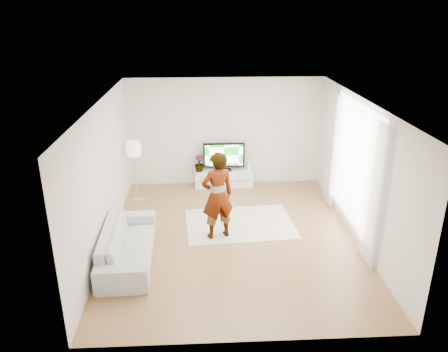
{
  "coord_description": "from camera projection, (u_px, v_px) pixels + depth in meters",
  "views": [
    {
      "loc": [
        -0.6,
        -7.88,
        4.45
      ],
      "look_at": [
        -0.16,
        0.4,
        1.2
      ],
      "focal_mm": 35.0,
      "sensor_mm": 36.0,
      "label": 1
    }
  ],
  "objects": [
    {
      "name": "wall_back",
      "position": [
        225.0,
        132.0,
        11.26
      ],
      "size": [
        5.0,
        0.02,
        2.8
      ],
      "primitive_type": "cube",
      "color": "silver",
      "rests_on": "floor"
    },
    {
      "name": "ceiling",
      "position": [
        234.0,
        102.0,
        7.96
      ],
      "size": [
        6.0,
        6.0,
        0.0
      ],
      "primitive_type": "plane",
      "color": "white",
      "rests_on": "wall_back"
    },
    {
      "name": "game_console",
      "position": [
        249.0,
        166.0,
        11.38
      ],
      "size": [
        0.07,
        0.18,
        0.24
      ],
      "rotation": [
        0.0,
        0.0,
        -0.07
      ],
      "color": "white",
      "rests_on": "media_console"
    },
    {
      "name": "wall_right",
      "position": [
        360.0,
        171.0,
        8.59
      ],
      "size": [
        0.02,
        6.0,
        2.8
      ],
      "primitive_type": "cube",
      "color": "silver",
      "rests_on": "floor"
    },
    {
      "name": "sofa",
      "position": [
        128.0,
        244.0,
        8.07
      ],
      "size": [
        0.97,
        2.31,
        0.67
      ],
      "primitive_type": "imported",
      "rotation": [
        0.0,
        0.0,
        1.61
      ],
      "color": "#BABAB5",
      "rests_on": "floor"
    },
    {
      "name": "floor_lamp",
      "position": [
        134.0,
        151.0,
        10.25
      ],
      "size": [
        0.33,
        0.33,
        1.48
      ],
      "color": "silver",
      "rests_on": "floor"
    },
    {
      "name": "wall_front",
      "position": [
        250.0,
        256.0,
        5.68
      ],
      "size": [
        5.0,
        0.02,
        2.8
      ],
      "primitive_type": "cube",
      "color": "silver",
      "rests_on": "floor"
    },
    {
      "name": "rug",
      "position": [
        240.0,
        223.0,
        9.54
      ],
      "size": [
        2.43,
        1.83,
        0.01
      ],
      "primitive_type": "cube",
      "rotation": [
        0.0,
        0.0,
        0.08
      ],
      "color": "#F1E3CE",
      "rests_on": "floor"
    },
    {
      "name": "window",
      "position": [
        354.0,
        164.0,
        8.85
      ],
      "size": [
        0.01,
        2.6,
        2.5
      ],
      "primitive_type": "cube",
      "color": "white",
      "rests_on": "wall_right"
    },
    {
      "name": "curtain_near",
      "position": [
        373.0,
        194.0,
        7.67
      ],
      "size": [
        0.04,
        0.7,
        2.6
      ],
      "primitive_type": "cube",
      "color": "white",
      "rests_on": "floor"
    },
    {
      "name": "player",
      "position": [
        218.0,
        196.0,
        8.67
      ],
      "size": [
        0.77,
        0.62,
        1.82
      ],
      "primitive_type": "imported",
      "rotation": [
        0.0,
        0.0,
        3.46
      ],
      "color": "#334772",
      "rests_on": "rug"
    },
    {
      "name": "curtain_far",
      "position": [
        332.0,
        149.0,
        10.09
      ],
      "size": [
        0.04,
        0.7,
        2.6
      ],
      "primitive_type": "cube",
      "color": "white",
      "rests_on": "floor"
    },
    {
      "name": "television",
      "position": [
        224.0,
        156.0,
        11.27
      ],
      "size": [
        1.07,
        0.21,
        0.75
      ],
      "color": "black",
      "rests_on": "media_console"
    },
    {
      "name": "media_console",
      "position": [
        224.0,
        178.0,
        11.47
      ],
      "size": [
        1.51,
        0.43,
        0.43
      ],
      "color": "white",
      "rests_on": "floor"
    },
    {
      "name": "floor",
      "position": [
        233.0,
        237.0,
        8.98
      ],
      "size": [
        6.0,
        6.0,
        0.0
      ],
      "primitive_type": "plane",
      "color": "#B0784F",
      "rests_on": "ground"
    },
    {
      "name": "potted_plant",
      "position": [
        199.0,
        163.0,
        11.28
      ],
      "size": [
        0.27,
        0.27,
        0.43
      ],
      "primitive_type": "imported",
      "rotation": [
        0.0,
        0.0,
        0.15
      ],
      "color": "#3F7238",
      "rests_on": "media_console"
    },
    {
      "name": "wall_left",
      "position": [
        103.0,
        176.0,
        8.35
      ],
      "size": [
        0.02,
        6.0,
        2.8
      ],
      "primitive_type": "cube",
      "color": "silver",
      "rests_on": "floor"
    }
  ]
}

